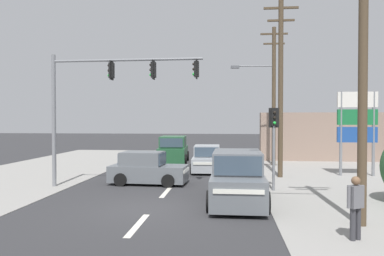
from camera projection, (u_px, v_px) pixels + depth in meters
ground_plane at (152, 209)px, 12.79m from camera, size 140.00×140.00×0.00m
lane_dash_near at (138, 225)px, 10.80m from camera, size 0.20×2.40×0.01m
lane_dash_mid at (166, 192)px, 15.78m from camera, size 0.20×2.40×0.01m
lane_dash_far at (181, 175)px, 20.75m from camera, size 0.20×2.40×0.01m
utility_pole_foreground_right at (358, 40)px, 10.60m from camera, size 3.78×0.34×9.89m
utility_pole_midground_right at (281, 84)px, 19.68m from camera, size 1.80×0.26×9.37m
utility_pole_background_right at (272, 91)px, 25.03m from camera, size 3.78×0.52×9.25m
traffic_signal_mast at (104, 91)px, 16.69m from camera, size 6.89×0.51×6.00m
pedestal_signal_right_kerb at (274, 135)px, 15.95m from camera, size 0.44×0.30×3.56m
shopping_plaza_sign at (357, 121)px, 20.19m from camera, size 2.10×0.16×4.60m
shopfront_wall_far at (342, 137)px, 27.61m from camera, size 12.00×1.00×3.60m
hatchback_receding_far at (147, 169)px, 17.78m from camera, size 3.72×1.94×1.53m
hatchback_oncoming_mid at (207, 160)px, 22.14m from camera, size 1.84×3.67×1.53m
suv_crossing_left at (173, 150)px, 26.58m from camera, size 2.26×4.63×1.90m
suv_oncoming_near at (237, 179)px, 13.66m from camera, size 2.08×4.55×1.90m
pedestrian_at_kerb at (356, 204)px, 9.37m from camera, size 0.50×0.37×1.63m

